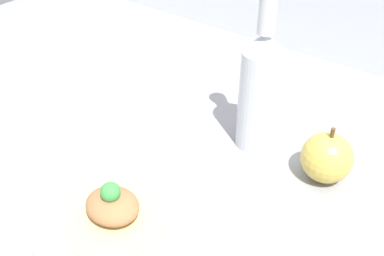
{
  "coord_description": "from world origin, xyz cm",
  "views": [
    {
      "loc": [
        28.74,
        -38.62,
        47.55
      ],
      "look_at": [
        -2.21,
        2.66,
        9.73
      ],
      "focal_mm": 42.0,
      "sensor_mm": 36.0,
      "label": 1
    }
  ],
  "objects_px": {
    "cider_bottle": "(260,87)",
    "apple": "(327,157)",
    "plate": "(114,219)",
    "plated_food": "(113,208)"
  },
  "relations": [
    {
      "from": "cider_bottle",
      "to": "apple",
      "type": "distance_m",
      "value": 0.15
    },
    {
      "from": "plate",
      "to": "cider_bottle",
      "type": "relative_size",
      "value": 0.8
    },
    {
      "from": "plate",
      "to": "cider_bottle",
      "type": "bearing_deg",
      "value": 77.43
    },
    {
      "from": "cider_bottle",
      "to": "plated_food",
      "type": "bearing_deg",
      "value": -102.57
    },
    {
      "from": "apple",
      "to": "cider_bottle",
      "type": "bearing_deg",
      "value": 174.53
    },
    {
      "from": "plate",
      "to": "plated_food",
      "type": "distance_m",
      "value": 0.02
    },
    {
      "from": "plated_food",
      "to": "apple",
      "type": "xyz_separation_m",
      "value": [
        0.19,
        0.26,
        0.01
      ]
    },
    {
      "from": "plated_food",
      "to": "apple",
      "type": "bearing_deg",
      "value": 53.9
    },
    {
      "from": "apple",
      "to": "plated_food",
      "type": "bearing_deg",
      "value": -126.1
    },
    {
      "from": "plated_food",
      "to": "cider_bottle",
      "type": "xyz_separation_m",
      "value": [
        0.06,
        0.28,
        0.08
      ]
    }
  ]
}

